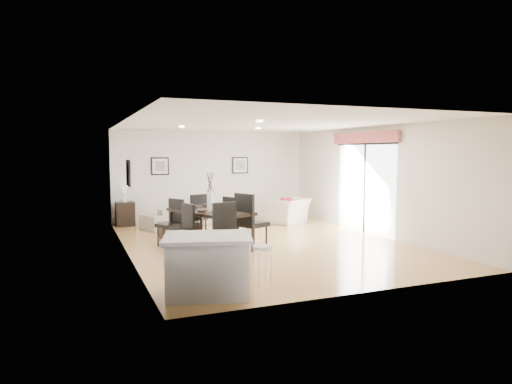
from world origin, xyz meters
name	(u,v)px	position (x,y,z in m)	size (l,w,h in m)	color
ground	(263,242)	(0.00, 0.00, 0.00)	(8.00, 8.00, 0.00)	tan
wall_back	(212,175)	(0.00, 4.00, 1.35)	(6.00, 0.04, 2.70)	silver
wall_front	(370,201)	(0.00, -4.00, 1.35)	(6.00, 0.04, 2.70)	silver
wall_left	(126,187)	(-3.00, 0.00, 1.35)	(0.04, 8.00, 2.70)	silver
wall_right	(373,181)	(3.00, 0.00, 1.35)	(0.04, 8.00, 2.70)	silver
ceiling	(263,123)	(0.00, 0.00, 2.70)	(6.00, 8.00, 0.02)	white
sofa	(179,216)	(-1.30, 2.87, 0.30)	(2.06, 0.80, 0.60)	gray
armchair	(288,211)	(1.79, 2.38, 0.36)	(1.10, 0.96, 0.71)	#EFE3CE
courtyard_plant_a	(453,217)	(5.59, -0.07, 0.31)	(0.56, 0.48, 0.62)	#355022
courtyard_plant_b	(427,213)	(5.49, 0.77, 0.32)	(0.36, 0.36, 0.64)	#355022
dining_table	(210,214)	(-1.27, -0.08, 0.73)	(1.60, 2.18, 0.82)	black
dining_chair_wnear	(183,226)	(-1.96, -0.55, 0.57)	(0.56, 0.56, 1.03)	black
dining_chair_wfar	(173,220)	(-1.97, 0.45, 0.57)	(0.63, 0.63, 1.03)	black
dining_chair_enear	(249,218)	(-0.58, -0.61, 0.67)	(0.71, 0.71, 1.20)	black
dining_chair_efar	(234,216)	(-0.56, 0.37, 0.58)	(0.62, 0.62, 1.04)	black
dining_chair_head	(227,228)	(-1.28, -1.29, 0.61)	(0.56, 0.56, 1.10)	black
dining_chair_foot	(197,213)	(-1.24, 1.14, 0.59)	(0.59, 0.59, 1.06)	black
vase	(210,196)	(-1.27, -0.08, 1.13)	(1.00, 1.57, 0.83)	white
coffee_table	(179,230)	(-1.63, 1.37, 0.18)	(0.92, 0.55, 0.37)	black
side_table	(125,214)	(-2.66, 3.66, 0.33)	(0.50, 0.50, 0.67)	black
table_lamp	(124,191)	(-2.66, 3.66, 0.99)	(0.26, 0.26, 0.50)	white
cushion	(286,204)	(1.69, 2.28, 0.58)	(0.34, 0.11, 0.34)	maroon
kitchen_island	(208,265)	(-2.23, -3.23, 0.44)	(1.46, 1.26, 0.87)	white
bar_stool	(263,252)	(-1.37, -3.23, 0.56)	(0.30, 0.30, 0.65)	silver
framed_print_back_left	(160,166)	(-1.60, 3.97, 1.65)	(0.52, 0.04, 0.52)	black
framed_print_back_right	(240,165)	(0.90, 3.97, 1.65)	(0.52, 0.04, 0.52)	black
framed_print_left_wall	(128,173)	(-2.97, -0.20, 1.65)	(0.04, 0.52, 0.52)	black
sliding_door	(365,168)	(2.96, 0.30, 1.66)	(0.12, 2.70, 2.57)	white
courtyard	(444,191)	(6.16, 0.87, 0.92)	(6.00, 6.00, 2.00)	gray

